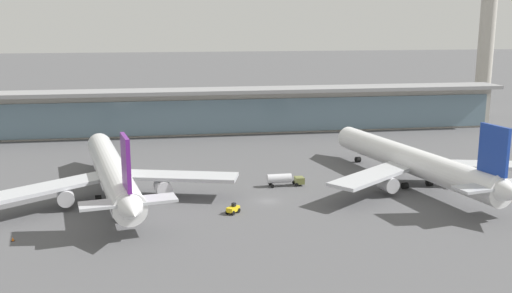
# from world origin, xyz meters

# --- Properties ---
(ground_plane) EXTENTS (1200.00, 1200.00, 0.00)m
(ground_plane) POSITION_xyz_m (0.00, 0.00, 0.00)
(ground_plane) COLOR #515154
(airliner_left_stand) EXTENTS (51.56, 67.86, 18.15)m
(airliner_left_stand) POSITION_xyz_m (-32.50, 7.36, 5.72)
(airliner_left_stand) COLOR white
(airliner_left_stand) RESTS_ON ground
(airliner_centre_stand) EXTENTS (51.31, 67.67, 18.15)m
(airliner_centre_stand) POSITION_xyz_m (35.16, 6.28, 5.72)
(airliner_centre_stand) COLOR white
(airliner_centre_stand) RESTS_ON ground
(service_truck_near_nose_white) EXTENTS (2.87, 3.33, 2.05)m
(service_truck_near_nose_white) POSITION_xyz_m (-29.89, -7.89, 0.87)
(service_truck_near_nose_white) COLOR silver
(service_truck_near_nose_white) RESTS_ON ground
(service_truck_under_wing_yellow) EXTENTS (3.18, 3.27, 2.05)m
(service_truck_under_wing_yellow) POSITION_xyz_m (-8.36, -6.91, 0.87)
(service_truck_under_wing_yellow) COLOR yellow
(service_truck_under_wing_yellow) RESTS_ON ground
(service_truck_mid_apron_olive) EXTENTS (8.67, 2.72, 2.95)m
(service_truck_mid_apron_olive) POSITION_xyz_m (5.56, 10.53, 1.71)
(service_truck_mid_apron_olive) COLOR olive
(service_truck_mid_apron_olive) RESTS_ON ground
(terminal_building) EXTENTS (191.52, 12.80, 15.20)m
(terminal_building) POSITION_xyz_m (0.00, 77.37, 7.87)
(terminal_building) COLOR #B2ADA3
(terminal_building) RESTS_ON ground
(control_tower) EXTENTS (12.00, 12.00, 78.58)m
(control_tower) POSITION_xyz_m (111.72, 110.14, 42.73)
(control_tower) COLOR #B2ADA3
(control_tower) RESTS_ON ground
(safety_cone_alpha) EXTENTS (0.62, 0.62, 0.70)m
(safety_cone_alpha) POSITION_xyz_m (-47.90, -15.61, 0.32)
(safety_cone_alpha) COLOR orange
(safety_cone_alpha) RESTS_ON ground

